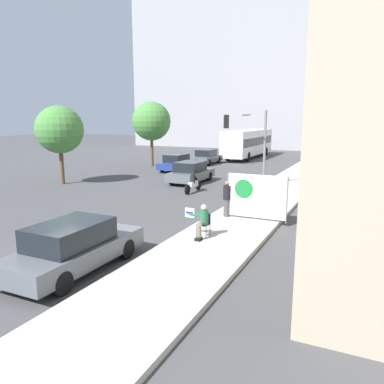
% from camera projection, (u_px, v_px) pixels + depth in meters
% --- Properties ---
extents(ground_plane, '(160.00, 160.00, 0.00)m').
position_uv_depth(ground_plane, '(72.00, 258.00, 12.07)').
color(ground_plane, '#444447').
extents(sidewalk_curb, '(3.13, 90.00, 0.16)m').
position_uv_depth(sidewalk_curb, '(284.00, 188.00, 23.83)').
color(sidewalk_curb, '#B7B2A8').
rests_on(sidewalk_curb, ground_plane).
extents(building_backdrop_far, '(52.00, 12.00, 36.85)m').
position_uv_depth(building_backdrop_far, '(303.00, 23.00, 55.18)').
color(building_backdrop_far, '#99999E').
rests_on(building_backdrop_far, ground_plane).
extents(seated_protester, '(0.91, 0.77, 1.22)m').
position_uv_depth(seated_protester, '(202.00, 220.00, 13.55)').
color(seated_protester, '#474C56').
rests_on(seated_protester, sidewalk_curb).
extents(jogger_on_sidewalk, '(0.34, 0.34, 1.60)m').
position_uv_depth(jogger_on_sidewalk, '(227.00, 199.00, 16.48)').
color(jogger_on_sidewalk, '#424247').
rests_on(jogger_on_sidewalk, sidewalk_curb).
extents(protest_banner, '(2.62, 0.06, 1.96)m').
position_uv_depth(protest_banner, '(256.00, 196.00, 15.89)').
color(protest_banner, slate).
rests_on(protest_banner, sidewalk_curb).
extents(traffic_light_pole, '(2.50, 2.27, 4.82)m').
position_uv_depth(traffic_light_pole, '(249.00, 135.00, 23.82)').
color(traffic_light_pole, slate).
rests_on(traffic_light_pole, sidewalk_curb).
extents(parked_car_curbside, '(1.82, 4.56, 1.49)m').
position_uv_depth(parked_car_curbside, '(74.00, 247.00, 10.96)').
color(parked_car_curbside, '#565B60').
rests_on(parked_car_curbside, ground_plane).
extents(car_on_road_nearest, '(1.87, 4.29, 1.50)m').
position_uv_depth(car_on_road_nearest, '(191.00, 172.00, 26.26)').
color(car_on_road_nearest, '#565B60').
rests_on(car_on_road_nearest, ground_plane).
extents(car_on_road_midblock, '(1.71, 4.42, 1.44)m').
position_uv_depth(car_on_road_midblock, '(177.00, 162.00, 32.41)').
color(car_on_road_midblock, navy).
rests_on(car_on_road_midblock, ground_plane).
extents(car_on_road_distant, '(1.76, 4.11, 1.46)m').
position_uv_depth(car_on_road_distant, '(207.00, 157.00, 37.19)').
color(car_on_road_distant, '#565B60').
rests_on(car_on_road_distant, ground_plane).
extents(city_bus_on_road, '(2.52, 12.02, 3.18)m').
position_uv_depth(city_bus_on_road, '(248.00, 142.00, 42.91)').
color(city_bus_on_road, silver).
rests_on(city_bus_on_road, ground_plane).
extents(motorcycle_on_road, '(0.28, 2.21, 1.21)m').
position_uv_depth(motorcycle_on_road, '(193.00, 184.00, 22.89)').
color(motorcycle_on_road, silver).
rests_on(motorcycle_on_road, ground_plane).
extents(street_tree_near_curb, '(3.21, 3.21, 5.32)m').
position_uv_depth(street_tree_near_curb, '(59.00, 130.00, 25.26)').
color(street_tree_near_curb, brown).
rests_on(street_tree_near_curb, ground_plane).
extents(street_tree_midblock, '(3.60, 3.60, 6.02)m').
position_uv_depth(street_tree_midblock, '(151.00, 121.00, 34.85)').
color(street_tree_midblock, brown).
rests_on(street_tree_midblock, ground_plane).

